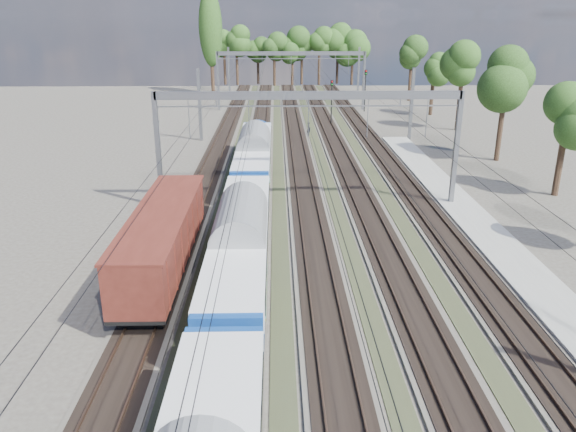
{
  "coord_description": "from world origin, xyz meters",
  "views": [
    {
      "loc": [
        -2.47,
        -12.33,
        14.37
      ],
      "look_at": [
        -1.76,
        19.82,
        2.8
      ],
      "focal_mm": 35.0,
      "sensor_mm": 36.0,
      "label": 1
    }
  ],
  "objects_px": {
    "freight_boxcar": "(163,237)",
    "signal_far": "(365,85)",
    "emu_train": "(241,236)",
    "worker": "(309,129)",
    "signal_near": "(332,97)"
  },
  "relations": [
    {
      "from": "emu_train",
      "to": "worker",
      "type": "relative_size",
      "value": 38.58
    },
    {
      "from": "emu_train",
      "to": "signal_near",
      "type": "distance_m",
      "value": 48.49
    },
    {
      "from": "emu_train",
      "to": "signal_near",
      "type": "height_order",
      "value": "signal_near"
    },
    {
      "from": "emu_train",
      "to": "worker",
      "type": "height_order",
      "value": "emu_train"
    },
    {
      "from": "freight_boxcar",
      "to": "emu_train",
      "type": "bearing_deg",
      "value": -8.48
    },
    {
      "from": "freight_boxcar",
      "to": "worker",
      "type": "xyz_separation_m",
      "value": [
        10.67,
        39.91,
        -1.48
      ]
    },
    {
      "from": "worker",
      "to": "signal_near",
      "type": "distance_m",
      "value": 8.31
    },
    {
      "from": "worker",
      "to": "emu_train",
      "type": "bearing_deg",
      "value": 152.05
    },
    {
      "from": "emu_train",
      "to": "worker",
      "type": "distance_m",
      "value": 41.09
    },
    {
      "from": "emu_train",
      "to": "signal_far",
      "type": "height_order",
      "value": "signal_far"
    },
    {
      "from": "freight_boxcar",
      "to": "signal_far",
      "type": "xyz_separation_m",
      "value": [
        20.47,
        58.27,
        1.72
      ]
    },
    {
      "from": "emu_train",
      "to": "worker",
      "type": "bearing_deg",
      "value": 81.35
    },
    {
      "from": "freight_boxcar",
      "to": "signal_far",
      "type": "bearing_deg",
      "value": 70.64
    },
    {
      "from": "freight_boxcar",
      "to": "signal_near",
      "type": "relative_size",
      "value": 2.43
    },
    {
      "from": "worker",
      "to": "signal_far",
      "type": "distance_m",
      "value": 21.06
    }
  ]
}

